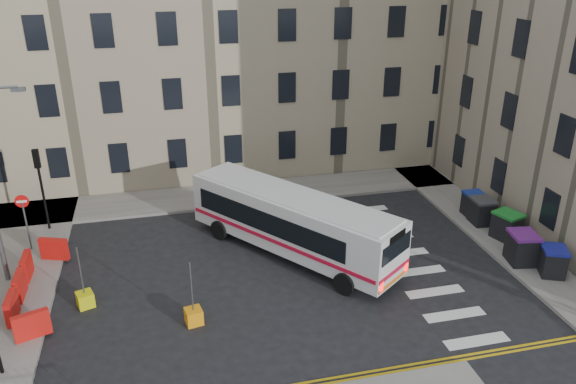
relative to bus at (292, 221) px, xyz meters
name	(u,v)px	position (x,y,z in m)	size (l,w,h in m)	color
ground	(321,268)	(0.90, -1.61, -1.65)	(120.00, 120.00, 0.00)	black
pavement_north	(172,201)	(-5.10, 6.99, -1.58)	(36.00, 3.20, 0.15)	slate
pavement_east	(461,208)	(9.90, 2.39, -1.58)	(2.40, 26.00, 0.15)	slate
terrace_north	(137,25)	(-6.10, 13.89, 6.97)	(38.30, 10.80, 17.20)	tan
traffic_light_nw	(40,177)	(-11.10, 4.89, 1.22)	(0.28, 0.22, 4.10)	black
no_entry_north	(24,211)	(-11.60, 2.89, 0.43)	(0.60, 0.08, 3.00)	#595B5E
roadworks_barriers	(30,285)	(-10.94, -1.11, -1.00)	(1.66, 6.26, 1.00)	red
bus	(292,221)	(0.00, 0.00, 0.00)	(8.14, 9.84, 2.86)	silver
wheelie_bin_a	(553,261)	(10.16, -4.52, -0.88)	(1.33, 1.41, 1.23)	black
wheelie_bin_b	(522,248)	(9.49, -3.33, -0.79)	(1.31, 1.44, 1.40)	black
wheelie_bin_c	(507,225)	(10.13, -1.22, -0.84)	(1.37, 1.47, 1.32)	black
wheelie_bin_d	(482,211)	(9.86, 0.50, -0.85)	(1.07, 1.22, 1.30)	black
wheelie_bin_e	(474,204)	(9.94, 1.37, -0.88)	(0.98, 1.12, 1.23)	black
bollard_yellow	(85,299)	(-8.80, -2.15, -1.35)	(0.60, 0.60, 0.60)	#CAC80B
bollard_chevron	(194,316)	(-4.79, -4.23, -1.35)	(0.60, 0.60, 0.60)	orange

